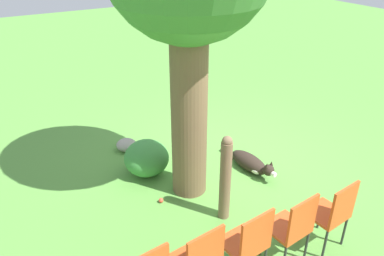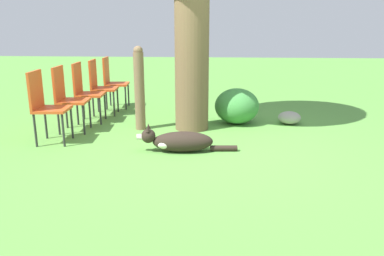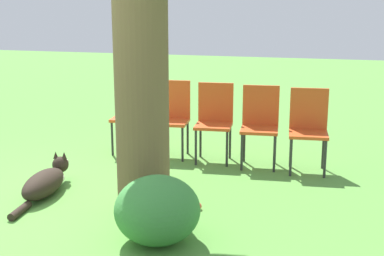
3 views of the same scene
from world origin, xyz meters
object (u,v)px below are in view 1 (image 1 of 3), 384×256
at_px(fence_post, 225,178).
at_px(red_chair_1, 293,226).
at_px(dog, 251,163).
at_px(red_chair_0, 333,211).
at_px(tennis_ball, 161,200).
at_px(red_chair_2, 249,241).

relative_size(fence_post, red_chair_1, 1.30).
height_order(dog, red_chair_0, red_chair_0).
xyz_separation_m(dog, tennis_ball, (-0.01, 1.63, -0.10)).
height_order(red_chair_0, red_chair_2, same).
distance_m(dog, tennis_ball, 1.64).
height_order(red_chair_1, tennis_ball, red_chair_1).
relative_size(fence_post, red_chair_0, 1.30).
height_order(red_chair_0, tennis_ball, red_chair_0).
relative_size(red_chair_0, red_chair_2, 1.00).
bearing_deg(fence_post, red_chair_1, -168.96).
distance_m(fence_post, red_chair_2, 1.05).
relative_size(dog, red_chair_0, 1.30).
xyz_separation_m(red_chair_2, tennis_ball, (1.67, 0.24, -0.52)).
distance_m(fence_post, tennis_ball, 1.10).
relative_size(red_chair_0, tennis_ball, 14.19).
distance_m(red_chair_0, tennis_ball, 2.33).
xyz_separation_m(red_chair_0, red_chair_2, (0.12, 1.15, 0.00)).
relative_size(fence_post, tennis_ball, 18.39).
distance_m(red_chair_1, tennis_ball, 1.98).
xyz_separation_m(red_chair_0, tennis_ball, (1.79, 1.39, -0.52)).
distance_m(dog, red_chair_0, 1.86).
xyz_separation_m(red_chair_1, red_chair_2, (0.06, 0.58, 0.00)).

